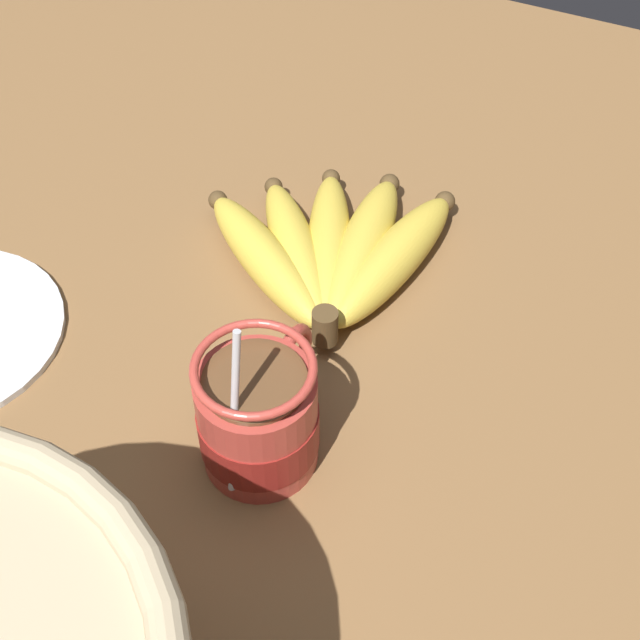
# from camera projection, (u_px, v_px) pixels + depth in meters

# --- Properties ---
(table) EXTENTS (1.24, 1.24, 0.04)m
(table) POSITION_uv_depth(u_px,v_px,m) (300.00, 407.00, 0.67)
(table) COLOR brown
(table) RESTS_ON ground
(coffee_mug) EXTENTS (0.12, 0.08, 0.15)m
(coffee_mug) POSITION_uv_depth(u_px,v_px,m) (257.00, 416.00, 0.59)
(coffee_mug) COLOR #B23D33
(coffee_mug) RESTS_ON table
(banana_bunch) EXTENTS (0.20, 0.21, 0.04)m
(banana_bunch) POSITION_uv_depth(u_px,v_px,m) (333.00, 252.00, 0.73)
(banana_bunch) COLOR #4C381E
(banana_bunch) RESTS_ON table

